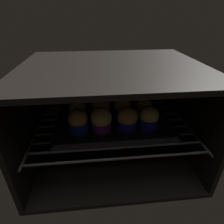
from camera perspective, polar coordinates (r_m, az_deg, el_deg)
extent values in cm
cube|color=black|center=(77.84, 0.13, -12.38)|extent=(59.00, 47.00, 1.50)
cube|color=black|center=(60.50, 0.17, 13.70)|extent=(59.00, 47.00, 1.50)
cube|color=black|center=(87.76, -1.43, 6.42)|extent=(59.00, 1.50, 34.00)
cube|color=black|center=(70.81, -23.68, -2.12)|extent=(1.50, 47.00, 34.00)
cube|color=black|center=(75.69, 22.34, 0.20)|extent=(1.50, 47.00, 34.00)
cylinder|color=#4C494C|center=(54.25, 2.33, -14.23)|extent=(54.00, 0.80, 0.80)
cylinder|color=#4C494C|center=(57.76, 1.67, -11.02)|extent=(54.00, 0.80, 0.80)
cylinder|color=#4C494C|center=(61.44, 1.09, -8.18)|extent=(54.00, 0.80, 0.80)
cylinder|color=#4C494C|center=(65.25, 0.59, -5.67)|extent=(54.00, 0.80, 0.80)
cylinder|color=#4C494C|center=(69.18, 0.14, -3.44)|extent=(54.00, 0.80, 0.80)
cylinder|color=#4C494C|center=(73.21, -0.25, -1.45)|extent=(54.00, 0.80, 0.80)
cylinder|color=#4C494C|center=(77.32, -0.60, 0.33)|extent=(54.00, 0.80, 0.80)
cylinder|color=#4C494C|center=(81.50, -0.92, 1.93)|extent=(54.00, 0.80, 0.80)
cylinder|color=#4C494C|center=(85.74, -1.20, 3.37)|extent=(54.00, 0.80, 0.80)
cylinder|color=#4C494C|center=(71.97, -21.83, -4.39)|extent=(0.80, 42.00, 0.80)
cylinder|color=#4C494C|center=(76.49, 20.71, -2.09)|extent=(0.80, 42.00, 0.80)
cube|color=black|center=(70.07, 0.00, -2.02)|extent=(40.11, 32.01, 1.20)
cube|color=black|center=(56.67, 1.66, -9.19)|extent=(40.11, 0.80, 1.00)
cube|color=black|center=(83.29, -1.11, 4.16)|extent=(40.11, 0.80, 1.00)
cube|color=black|center=(70.52, -16.11, -2.03)|extent=(0.80, 32.01, 1.00)
cube|color=black|center=(73.90, 15.34, -0.40)|extent=(0.80, 32.01, 1.00)
cylinder|color=#1928B7|center=(62.14, -10.29, -4.33)|extent=(6.43, 6.43, 3.71)
sphere|color=gold|center=(60.61, -10.53, -2.03)|extent=(6.40, 6.40, 6.40)
cylinder|color=#7A238C|center=(61.61, -3.26, -4.18)|extent=(6.43, 6.43, 3.71)
sphere|color=#DBBC60|center=(60.01, -3.34, -1.77)|extent=(6.99, 6.99, 6.99)
sphere|color=#28702D|center=(59.27, -3.50, 0.56)|extent=(2.00, 2.00, 2.00)
cylinder|color=#1928B7|center=(62.78, 4.69, -3.54)|extent=(6.43, 6.43, 3.71)
sphere|color=gold|center=(61.42, 4.79, -1.50)|extent=(6.84, 6.84, 6.84)
sphere|color=#1E6023|center=(60.95, 4.52, 0.39)|extent=(2.53, 2.53, 2.53)
cylinder|color=#1928B7|center=(64.23, 11.30, -3.24)|extent=(6.43, 6.43, 3.71)
sphere|color=#DBBC60|center=(62.78, 11.54, -1.05)|extent=(6.34, 6.34, 6.34)
cylinder|color=#7A238C|center=(69.10, -10.29, -0.66)|extent=(6.43, 6.43, 3.71)
sphere|color=#E0CC7A|center=(67.86, -10.48, 1.26)|extent=(6.38, 6.38, 6.38)
sphere|color=#1E6023|center=(67.65, -11.26, 2.97)|extent=(2.31, 2.31, 2.31)
cylinder|color=red|center=(68.88, -3.46, -0.30)|extent=(6.43, 6.43, 3.71)
sphere|color=gold|center=(67.37, -3.54, 2.08)|extent=(6.99, 6.99, 6.99)
sphere|color=#19511E|center=(67.22, -4.24, 4.49)|extent=(1.97, 1.97, 1.97)
cylinder|color=#1928B7|center=(69.47, 3.13, -0.02)|extent=(6.43, 6.43, 3.71)
sphere|color=#DBBC60|center=(68.09, 3.20, 2.16)|extent=(6.46, 6.46, 6.46)
sphere|color=#1E6023|center=(67.00, 3.38, 3.69)|extent=(2.33, 2.33, 2.33)
cylinder|color=silver|center=(70.97, 9.49, 0.26)|extent=(6.43, 6.43, 3.71)
sphere|color=gold|center=(69.77, 9.66, 2.13)|extent=(6.38, 6.38, 6.38)
sphere|color=#1E6023|center=(69.12, 10.96, 4.04)|extent=(1.71, 1.71, 1.71)
cylinder|color=silver|center=(75.91, -9.76, 2.24)|extent=(6.43, 6.43, 3.71)
sphere|color=#DBBC60|center=(74.67, -9.94, 4.23)|extent=(6.62, 6.62, 6.62)
sphere|color=#19511E|center=(73.79, -10.21, 6.15)|extent=(2.16, 2.16, 2.16)
cylinder|color=#0C8C84|center=(75.44, -3.94, 2.44)|extent=(6.43, 6.43, 3.71)
sphere|color=gold|center=(74.39, -4.01, 4.10)|extent=(6.36, 6.36, 6.36)
cylinder|color=#1928B7|center=(76.53, 2.54, 2.89)|extent=(6.43, 6.43, 3.71)
sphere|color=#DBBC60|center=(75.28, 2.59, 4.91)|extent=(6.81, 6.81, 6.81)
cylinder|color=#1928B7|center=(77.69, 8.65, 2.99)|extent=(6.43, 6.43, 3.71)
sphere|color=gold|center=(76.61, 8.79, 4.71)|extent=(6.59, 6.59, 6.59)
sphere|color=#28702D|center=(75.55, 9.03, 6.34)|extent=(2.10, 2.10, 2.10)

